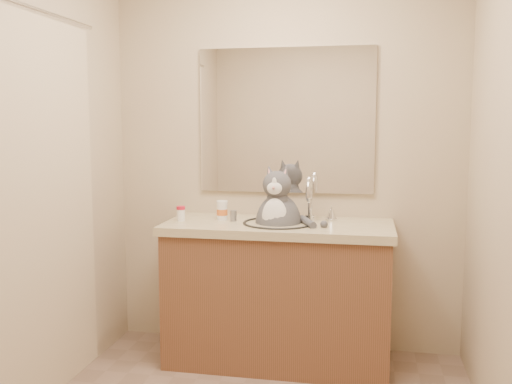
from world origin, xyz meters
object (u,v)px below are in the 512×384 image
at_px(pill_bottle_redcap, 181,213).
at_px(pill_bottle_orange, 222,211).
at_px(grey_canister, 233,216).
at_px(cat, 278,220).

relative_size(pill_bottle_redcap, pill_bottle_orange, 0.77).
relative_size(pill_bottle_redcap, grey_canister, 1.38).
bearing_deg(cat, pill_bottle_redcap, -171.77).
relative_size(cat, grey_canister, 8.55).
height_order(pill_bottle_redcap, pill_bottle_orange, pill_bottle_orange).
height_order(cat, grey_canister, cat).
relative_size(cat, pill_bottle_orange, 4.77).
relative_size(cat, pill_bottle_redcap, 6.18).
bearing_deg(cat, pill_bottle_orange, 176.81).
distance_m(pill_bottle_redcap, grey_canister, 0.32).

